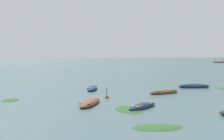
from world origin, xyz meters
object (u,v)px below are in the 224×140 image
at_px(rowboat_1, 164,92).
at_px(rowboat_2, 142,106).
at_px(rowboat_6, 92,88).
at_px(mooring_buoy, 107,97).
at_px(rowboat_5, 194,86).
at_px(ferry_0, 219,62).
at_px(rowboat_0, 90,102).

relative_size(rowboat_1, rowboat_2, 1.30).
relative_size(rowboat_6, mooring_buoy, 3.41).
height_order(rowboat_1, rowboat_2, rowboat_1).
relative_size(rowboat_5, mooring_buoy, 3.70).
relative_size(rowboat_5, ferry_0, 0.52).
height_order(rowboat_5, mooring_buoy, mooring_buoy).
bearing_deg(rowboat_1, ferry_0, 59.91).
relative_size(rowboat_0, rowboat_5, 0.98).
bearing_deg(rowboat_0, rowboat_2, -19.97).
height_order(rowboat_1, rowboat_5, rowboat_5).
xyz_separation_m(rowboat_2, rowboat_5, (8.83, 11.33, 0.05)).
bearing_deg(rowboat_1, rowboat_5, 40.31).
bearing_deg(ferry_0, rowboat_6, -123.41).
distance_m(rowboat_5, ferry_0, 139.01).
distance_m(rowboat_1, rowboat_5, 6.79).
distance_m(rowboat_2, ferry_0, 153.22).
relative_size(rowboat_2, mooring_buoy, 2.66).
relative_size(rowboat_0, rowboat_6, 1.06).
bearing_deg(rowboat_2, rowboat_1, 62.21).
bearing_deg(rowboat_0, rowboat_1, 34.63).
height_order(rowboat_6, ferry_0, ferry_0).
xyz_separation_m(rowboat_5, mooring_buoy, (-11.52, -6.86, -0.11)).
height_order(rowboat_0, rowboat_1, rowboat_0).
relative_size(rowboat_2, rowboat_6, 0.78).
distance_m(rowboat_6, ferry_0, 146.84).
xyz_separation_m(ferry_0, mooring_buoy, (-79.24, -128.25, -0.34)).
height_order(rowboat_5, rowboat_6, rowboat_5).
xyz_separation_m(rowboat_2, rowboat_6, (-4.31, 10.15, 0.03)).
height_order(rowboat_2, ferry_0, ferry_0).
bearing_deg(rowboat_6, ferry_0, 56.59).
height_order(rowboat_0, rowboat_5, rowboat_5).
bearing_deg(ferry_0, rowboat_5, -119.15).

